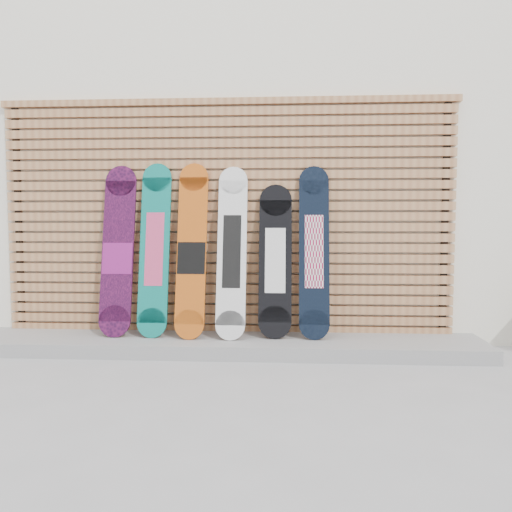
# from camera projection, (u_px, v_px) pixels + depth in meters

# --- Properties ---
(ground) EXTENTS (80.00, 80.00, 0.00)m
(ground) POSITION_uv_depth(u_px,v_px,m) (231.00, 374.00, 3.78)
(ground) COLOR #99989B
(ground) RESTS_ON ground
(building) EXTENTS (12.00, 5.00, 3.60)m
(building) POSITION_uv_depth(u_px,v_px,m) (292.00, 176.00, 7.11)
(building) COLOR white
(building) RESTS_ON ground
(concrete_step) EXTENTS (4.60, 0.70, 0.12)m
(concrete_step) POSITION_uv_depth(u_px,v_px,m) (223.00, 344.00, 4.47)
(concrete_step) COLOR gray
(concrete_step) RESTS_ON ground
(slat_wall) EXTENTS (4.26, 0.08, 2.29)m
(slat_wall) POSITION_uv_depth(u_px,v_px,m) (226.00, 216.00, 4.68)
(slat_wall) COLOR #AA7046
(slat_wall) RESTS_ON ground
(snowboard_0) EXTENTS (0.29, 0.33, 1.56)m
(snowboard_0) POSITION_uv_depth(u_px,v_px,m) (118.00, 251.00, 4.56)
(snowboard_0) COLOR black
(snowboard_0) RESTS_ON concrete_step
(snowboard_1) EXTENTS (0.27, 0.33, 1.58)m
(snowboard_1) POSITION_uv_depth(u_px,v_px,m) (155.00, 249.00, 4.54)
(snowboard_1) COLOR #0C7369
(snowboard_1) RESTS_ON concrete_step
(snowboard_2) EXTENTS (0.27, 0.37, 1.58)m
(snowboard_2) POSITION_uv_depth(u_px,v_px,m) (192.00, 251.00, 4.50)
(snowboard_2) COLOR #BE5514
(snowboard_2) RESTS_ON concrete_step
(snowboard_3) EXTENTS (0.26, 0.38, 1.55)m
(snowboard_3) POSITION_uv_depth(u_px,v_px,m) (232.00, 251.00, 4.48)
(snowboard_3) COLOR silver
(snowboard_3) RESTS_ON concrete_step
(snowboard_4) EXTENTS (0.30, 0.31, 1.38)m
(snowboard_4) POSITION_uv_depth(u_px,v_px,m) (275.00, 260.00, 4.50)
(snowboard_4) COLOR black
(snowboard_4) RESTS_ON concrete_step
(snowboard_5) EXTENTS (0.27, 0.32, 1.55)m
(snowboard_5) POSITION_uv_depth(u_px,v_px,m) (314.00, 251.00, 4.46)
(snowboard_5) COLOR black
(snowboard_5) RESTS_ON concrete_step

